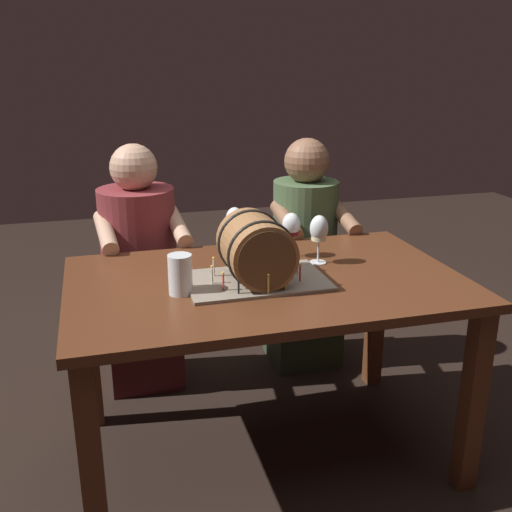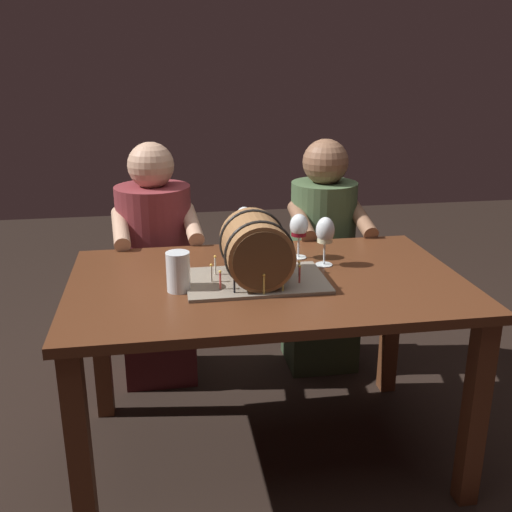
{
  "view_description": "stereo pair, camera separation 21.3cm",
  "coord_description": "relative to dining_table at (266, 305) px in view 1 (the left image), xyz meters",
  "views": [
    {
      "loc": [
        -0.58,
        -1.98,
        1.53
      ],
      "look_at": [
        -0.05,
        -0.03,
        0.86
      ],
      "focal_mm": 41.81,
      "sensor_mm": 36.0,
      "label": 1
    },
    {
      "loc": [
        -0.37,
        -2.02,
        1.53
      ],
      "look_at": [
        -0.05,
        -0.03,
        0.86
      ],
      "focal_mm": 41.81,
      "sensor_mm": 36.0,
      "label": 2
    }
  ],
  "objects": [
    {
      "name": "wine_glass_white",
      "position": [
        0.25,
        0.11,
        0.24
      ],
      "size": [
        0.07,
        0.07,
        0.19
      ],
      "color": "white",
      "rests_on": "dining_table"
    },
    {
      "name": "person_seated_right",
      "position": [
        0.41,
        0.71,
        -0.11
      ],
      "size": [
        0.36,
        0.45,
        1.17
      ],
      "color": "#2A3A24",
      "rests_on": "ground"
    },
    {
      "name": "wine_glass_red",
      "position": [
        0.17,
        0.22,
        0.23
      ],
      "size": [
        0.07,
        0.07,
        0.18
      ],
      "color": "white",
      "rests_on": "dining_table"
    },
    {
      "name": "ground_plane",
      "position": [
        0.0,
        0.0,
        -0.65
      ],
      "size": [
        8.0,
        8.0,
        0.0
      ],
      "primitive_type": "plane",
      "color": "black"
    },
    {
      "name": "dining_table",
      "position": [
        0.0,
        0.0,
        0.0
      ],
      "size": [
        1.45,
        0.9,
        0.76
      ],
      "color": "#562D19",
      "rests_on": "ground"
    },
    {
      "name": "person_seated_left",
      "position": [
        -0.41,
        0.71,
        -0.1
      ],
      "size": [
        0.41,
        0.49,
        1.17
      ],
      "color": "#4C1B1E",
      "rests_on": "ground"
    },
    {
      "name": "beer_pint",
      "position": [
        -0.33,
        -0.07,
        0.17
      ],
      "size": [
        0.08,
        0.08,
        0.14
      ],
      "color": "white",
      "rests_on": "dining_table"
    },
    {
      "name": "wine_glass_empty",
      "position": [
        -0.03,
        0.35,
        0.24
      ],
      "size": [
        0.08,
        0.08,
        0.19
      ],
      "color": "white",
      "rests_on": "dining_table"
    },
    {
      "name": "barrel_cake",
      "position": [
        -0.05,
        -0.03,
        0.22
      ],
      "size": [
        0.51,
        0.32,
        0.25
      ],
      "color": "gray",
      "rests_on": "dining_table"
    }
  ]
}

